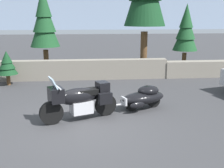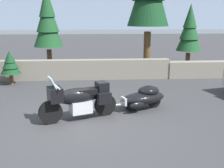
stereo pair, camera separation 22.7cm
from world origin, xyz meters
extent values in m
plane|color=#38383A|center=(0.00, 0.00, 0.00)|extent=(80.00, 80.00, 0.00)
cube|color=gray|center=(0.00, 5.66, 0.47)|extent=(8.00, 0.50, 0.93)
cube|color=#8C9EB7|center=(0.00, 95.67, 8.00)|extent=(240.00, 80.00, 16.00)
cylinder|color=black|center=(-0.83, 0.05, 0.33)|extent=(0.67, 0.36, 0.66)
cylinder|color=black|center=(0.72, 0.63, 0.33)|extent=(0.67, 0.36, 0.66)
cube|color=silver|center=(-0.01, 0.36, 0.38)|extent=(0.72, 0.62, 0.36)
ellipsoid|color=black|center=(-0.10, 0.33, 0.71)|extent=(1.28, 0.83, 0.48)
cube|color=black|center=(-0.69, 0.11, 0.83)|extent=(0.52, 0.61, 0.40)
cube|color=#9EB7C6|center=(-0.74, 0.09, 1.16)|extent=(0.33, 0.48, 0.34)
cube|color=black|center=(0.18, 0.43, 0.81)|extent=(0.65, 0.53, 0.16)
cube|color=black|center=(0.62, 0.60, 0.91)|extent=(0.44, 0.49, 0.28)
cube|color=black|center=(0.68, 0.30, 0.63)|extent=(0.43, 0.29, 0.32)
cube|color=black|center=(0.47, 0.86, 0.63)|extent=(0.43, 0.29, 0.32)
cylinder|color=silver|center=(-0.64, 0.12, 1.06)|extent=(0.28, 0.67, 0.04)
cylinder|color=silver|center=(-0.78, 0.07, 0.58)|extent=(0.26, 0.15, 0.54)
cylinder|color=black|center=(1.58, 0.96, 0.22)|extent=(0.45, 0.25, 0.44)
cylinder|color=black|center=(2.35, 1.24, 0.22)|extent=(0.45, 0.25, 0.44)
ellipsoid|color=black|center=(1.97, 1.10, 0.38)|extent=(1.64, 1.16, 0.40)
ellipsoid|color=black|center=(2.14, 1.16, 0.60)|extent=(0.87, 0.78, 0.32)
cube|color=silver|center=(1.30, 0.85, 0.36)|extent=(0.17, 0.32, 0.24)
ellipsoid|color=black|center=(1.69, 0.66, 0.28)|extent=(0.54, 0.31, 0.20)
ellipsoid|color=black|center=(1.47, 1.26, 0.28)|extent=(0.54, 0.31, 0.20)
cylinder|color=silver|center=(0.94, 0.71, 0.27)|extent=(0.67, 0.29, 0.05)
cylinder|color=brown|center=(3.17, 6.89, 1.08)|extent=(0.35, 0.35, 2.16)
cylinder|color=brown|center=(-1.87, 6.99, 0.63)|extent=(0.26, 0.26, 1.27)
cone|color=#194723|center=(-1.87, 6.99, 2.44)|extent=(1.47, 1.47, 2.00)
cone|color=#194723|center=(-1.87, 6.99, 3.04)|extent=(1.14, 1.14, 1.75)
cone|color=#194723|center=(-1.87, 6.99, 3.64)|extent=(0.81, 0.81, 1.50)
cylinder|color=brown|center=(5.40, 6.96, 0.52)|extent=(0.23, 0.23, 1.03)
cone|color=#194723|center=(5.40, 6.96, 1.98)|extent=(1.30, 1.30, 1.63)
cone|color=#194723|center=(5.40, 6.96, 2.47)|extent=(1.00, 1.00, 1.42)
cone|color=#194723|center=(5.40, 6.96, 2.96)|extent=(0.71, 0.71, 1.22)
cylinder|color=brown|center=(-3.23, 4.82, 0.22)|extent=(0.17, 0.17, 0.43)
cone|color=#143D1E|center=(-3.23, 4.82, 0.83)|extent=(0.87, 0.87, 0.68)
cone|color=#143D1E|center=(-3.23, 4.82, 1.03)|extent=(0.67, 0.67, 0.60)
cone|color=#143D1E|center=(-3.23, 4.82, 1.24)|extent=(0.48, 0.48, 0.51)
camera|label=1|loc=(0.15, -7.28, 2.93)|focal=44.29mm
camera|label=2|loc=(0.38, -7.30, 2.93)|focal=44.29mm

